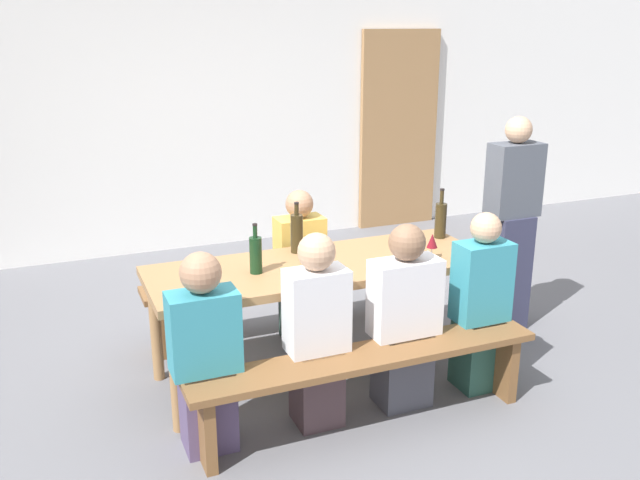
{
  "coord_description": "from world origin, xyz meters",
  "views": [
    {
      "loc": [
        -1.54,
        -3.73,
        2.17
      ],
      "look_at": [
        0.0,
        0.0,
        0.9
      ],
      "focal_mm": 38.97,
      "sensor_mm": 36.0,
      "label": 1
    }
  ],
  "objects_px": {
    "seated_guest_near_2": "(404,321)",
    "wine_glass_1": "(432,242)",
    "wine_bottle_0": "(441,219)",
    "seated_guest_near_0": "(205,357)",
    "wooden_door": "(399,130)",
    "standing_host": "(510,229)",
    "tasting_table": "(320,275)",
    "seated_guest_near_1": "(317,335)",
    "bench_far": "(284,286)",
    "bench_near": "(367,369)",
    "seated_guest_near_3": "(480,307)",
    "wine_glass_0": "(413,240)",
    "wine_bottle_1": "(297,233)",
    "seated_guest_far_0": "(300,270)",
    "wine_bottle_2": "(256,254)"
  },
  "relations": [
    {
      "from": "wine_bottle_1",
      "to": "wine_bottle_2",
      "type": "bearing_deg",
      "value": -143.12
    },
    {
      "from": "seated_guest_near_2",
      "to": "wine_glass_1",
      "type": "bearing_deg",
      "value": -47.78
    },
    {
      "from": "wine_bottle_2",
      "to": "seated_guest_near_2",
      "type": "height_order",
      "value": "seated_guest_near_2"
    },
    {
      "from": "bench_far",
      "to": "wine_bottle_0",
      "type": "xyz_separation_m",
      "value": [
        0.97,
        -0.5,
        0.52
      ]
    },
    {
      "from": "wine_bottle_2",
      "to": "seated_guest_near_1",
      "type": "distance_m",
      "value": 0.63
    },
    {
      "from": "bench_near",
      "to": "standing_host",
      "type": "relative_size",
      "value": 1.29
    },
    {
      "from": "standing_host",
      "to": "wine_bottle_0",
      "type": "bearing_deg",
      "value": -3.0
    },
    {
      "from": "wine_glass_1",
      "to": "seated_guest_near_1",
      "type": "height_order",
      "value": "seated_guest_near_1"
    },
    {
      "from": "seated_guest_near_1",
      "to": "seated_guest_near_2",
      "type": "xyz_separation_m",
      "value": [
        0.54,
        -0.0,
        -0.01
      ]
    },
    {
      "from": "tasting_table",
      "to": "wooden_door",
      "type": "bearing_deg",
      "value": 53.76
    },
    {
      "from": "bench_far",
      "to": "seated_guest_near_1",
      "type": "height_order",
      "value": "seated_guest_near_1"
    },
    {
      "from": "wine_bottle_0",
      "to": "wine_bottle_1",
      "type": "height_order",
      "value": "wine_bottle_0"
    },
    {
      "from": "seated_guest_far_0",
      "to": "wine_bottle_0",
      "type": "bearing_deg",
      "value": 68.82
    },
    {
      "from": "wine_bottle_1",
      "to": "wine_glass_0",
      "type": "height_order",
      "value": "wine_bottle_1"
    },
    {
      "from": "wine_bottle_1",
      "to": "wine_glass_1",
      "type": "xyz_separation_m",
      "value": [
        0.74,
        -0.44,
        -0.02
      ]
    },
    {
      "from": "seated_guest_near_3",
      "to": "seated_guest_far_0",
      "type": "xyz_separation_m",
      "value": [
        -0.76,
        1.05,
        -0.01
      ]
    },
    {
      "from": "wine_glass_0",
      "to": "seated_guest_near_1",
      "type": "distance_m",
      "value": 0.96
    },
    {
      "from": "seated_guest_near_0",
      "to": "wine_glass_0",
      "type": "bearing_deg",
      "value": -74.66
    },
    {
      "from": "wine_bottle_0",
      "to": "wine_bottle_2",
      "type": "bearing_deg",
      "value": -172.16
    },
    {
      "from": "wine_glass_0",
      "to": "bench_near",
      "type": "bearing_deg",
      "value": -136.52
    },
    {
      "from": "seated_guest_near_0",
      "to": "standing_host",
      "type": "distance_m",
      "value": 2.49
    },
    {
      "from": "wine_bottle_1",
      "to": "seated_guest_near_3",
      "type": "xyz_separation_m",
      "value": [
        0.88,
        -0.78,
        -0.35
      ]
    },
    {
      "from": "bench_near",
      "to": "standing_host",
      "type": "distance_m",
      "value": 1.79
    },
    {
      "from": "tasting_table",
      "to": "seated_guest_near_2",
      "type": "bearing_deg",
      "value": -59.73
    },
    {
      "from": "wine_bottle_2",
      "to": "seated_guest_near_2",
      "type": "bearing_deg",
      "value": -35.33
    },
    {
      "from": "wine_glass_0",
      "to": "wine_bottle_1",
      "type": "bearing_deg",
      "value": 148.12
    },
    {
      "from": "wine_bottle_0",
      "to": "seated_guest_near_0",
      "type": "bearing_deg",
      "value": -158.95
    },
    {
      "from": "seated_guest_near_1",
      "to": "wooden_door",
      "type": "bearing_deg",
      "value": -34.58
    },
    {
      "from": "seated_guest_near_2",
      "to": "wine_bottle_0",
      "type": "bearing_deg",
      "value": -43.23
    },
    {
      "from": "wine_glass_1",
      "to": "seated_guest_far_0",
      "type": "bearing_deg",
      "value": 130.93
    },
    {
      "from": "wine_glass_0",
      "to": "wine_bottle_2",
      "type": "bearing_deg",
      "value": 173.07
    },
    {
      "from": "wine_bottle_0",
      "to": "wine_bottle_2",
      "type": "height_order",
      "value": "wine_bottle_0"
    },
    {
      "from": "wooden_door",
      "to": "seated_guest_near_2",
      "type": "height_order",
      "value": "wooden_door"
    },
    {
      "from": "seated_guest_near_1",
      "to": "seated_guest_near_3",
      "type": "height_order",
      "value": "same"
    },
    {
      "from": "bench_far",
      "to": "seated_guest_far_0",
      "type": "xyz_separation_m",
      "value": [
        0.07,
        -0.15,
        0.16
      ]
    },
    {
      "from": "tasting_table",
      "to": "seated_guest_near_3",
      "type": "distance_m",
      "value": 0.99
    },
    {
      "from": "wine_glass_0",
      "to": "seated_guest_far_0",
      "type": "height_order",
      "value": "seated_guest_far_0"
    },
    {
      "from": "wine_bottle_2",
      "to": "seated_guest_near_1",
      "type": "bearing_deg",
      "value": -70.77
    },
    {
      "from": "seated_guest_near_0",
      "to": "seated_guest_near_2",
      "type": "distance_m",
      "value": 1.16
    },
    {
      "from": "wooden_door",
      "to": "standing_host",
      "type": "bearing_deg",
      "value": -101.9
    },
    {
      "from": "standing_host",
      "to": "seated_guest_near_3",
      "type": "bearing_deg",
      "value": 43.59
    },
    {
      "from": "wooden_door",
      "to": "wine_glass_0",
      "type": "distance_m",
      "value": 3.39
    },
    {
      "from": "wooden_door",
      "to": "seated_guest_near_0",
      "type": "xyz_separation_m",
      "value": [
        -2.97,
        -3.4,
        -0.52
      ]
    },
    {
      "from": "seated_guest_near_3",
      "to": "seated_guest_far_0",
      "type": "relative_size",
      "value": 1.03
    },
    {
      "from": "wooden_door",
      "to": "wine_bottle_0",
      "type": "relative_size",
      "value": 6.07
    },
    {
      "from": "tasting_table",
      "to": "wine_glass_0",
      "type": "bearing_deg",
      "value": -13.16
    },
    {
      "from": "tasting_table",
      "to": "standing_host",
      "type": "height_order",
      "value": "standing_host"
    },
    {
      "from": "bench_near",
      "to": "seated_guest_near_3",
      "type": "relative_size",
      "value": 1.8
    },
    {
      "from": "wine_bottle_2",
      "to": "seated_guest_near_0",
      "type": "relative_size",
      "value": 0.28
    },
    {
      "from": "seated_guest_near_1",
      "to": "tasting_table",
      "type": "bearing_deg",
      "value": -24.26
    }
  ]
}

